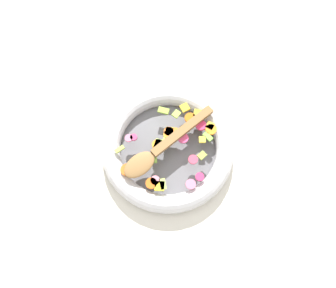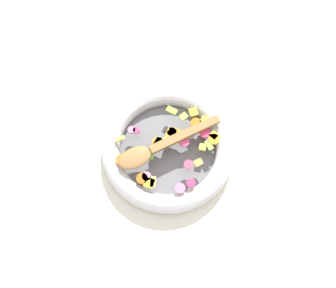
% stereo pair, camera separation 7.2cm
% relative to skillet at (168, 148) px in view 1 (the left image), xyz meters
% --- Properties ---
extents(ground_plane, '(4.00, 4.00, 0.00)m').
position_rel_skillet_xyz_m(ground_plane, '(0.00, 0.00, -0.02)').
color(ground_plane, silver).
extents(skillet, '(0.36, 0.36, 0.05)m').
position_rel_skillet_xyz_m(skillet, '(0.00, 0.00, 0.00)').
color(skillet, slate).
rests_on(skillet, ground_plane).
extents(chopped_vegetables, '(0.25, 0.29, 0.01)m').
position_rel_skillet_xyz_m(chopped_vegetables, '(-0.01, -0.01, 0.03)').
color(chopped_vegetables, '#D5610F').
rests_on(chopped_vegetables, skillet).
extents(wooden_spoon, '(0.09, 0.30, 0.01)m').
position_rel_skillet_xyz_m(wooden_spoon, '(-0.00, 0.03, 0.04)').
color(wooden_spoon, olive).
rests_on(wooden_spoon, chopped_vegetables).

